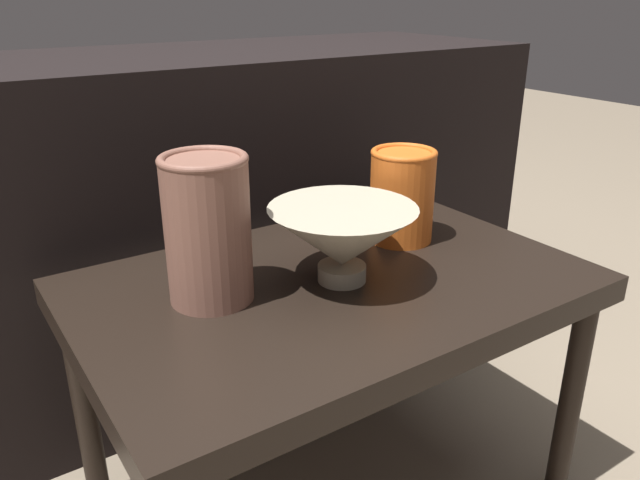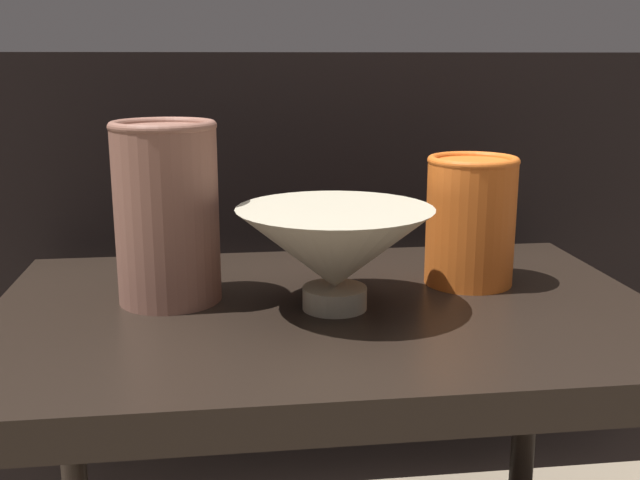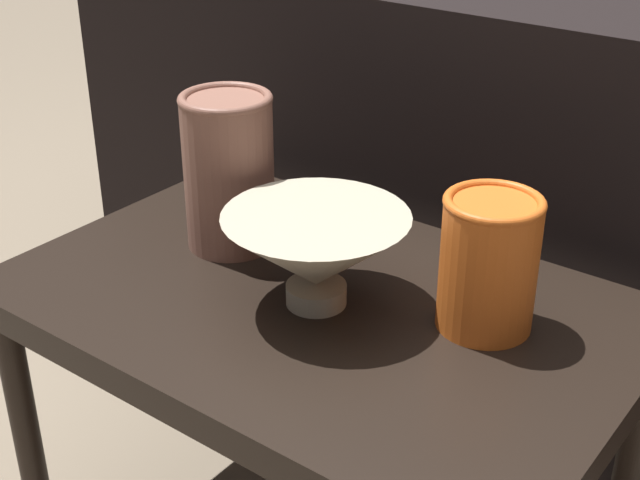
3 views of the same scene
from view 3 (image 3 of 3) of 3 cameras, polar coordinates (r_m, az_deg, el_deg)
name	(u,v)px [view 3 (image 3 of 3)]	position (r m, az deg, el deg)	size (l,w,h in m)	color
table	(319,328)	(1.08, -0.09, -5.66)	(0.74, 0.48, 0.41)	black
couch_backdrop	(521,194)	(1.51, 12.72, 2.86)	(1.55, 0.50, 0.69)	black
bowl	(316,252)	(1.01, -0.25, -0.78)	(0.21, 0.21, 0.11)	#B2A88E
vase_textured_left	(229,169)	(1.13, -5.86, 4.52)	(0.12, 0.12, 0.20)	brown
vase_colorful_right	(489,261)	(0.98, 10.75, -1.34)	(0.11, 0.11, 0.16)	orange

